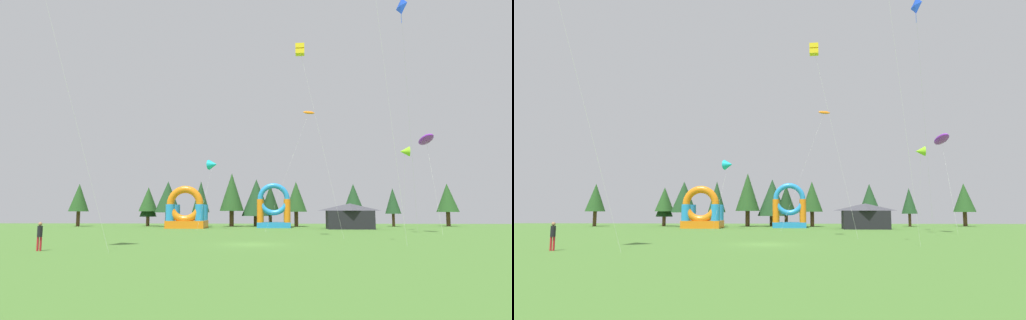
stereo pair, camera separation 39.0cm
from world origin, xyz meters
The scene contains 23 objects.
ground_plane centered at (0.00, 0.00, 0.00)m, with size 120.00×120.00×0.00m, color #47752D.
kite_lime_delta centered at (19.22, 24.28, 10.55)m, with size 1.34×3.57×11.22m.
kite_cyan_delta centered at (-7.38, 29.24, 9.47)m, with size 2.48×4.71×10.23m.
kite_yellow_box centered at (4.34, 7.47, 18.43)m, with size 4.30×0.93×18.98m.
kite_orange_parafoil centered at (6.68, 26.76, 16.56)m, with size 7.24×4.38×16.98m.
kite_blue_diamond centered at (15.21, 10.46, 24.04)m, with size 4.21×9.98×24.84m.
kite_purple_parafoil centered at (20.03, 18.40, 11.18)m, with size 1.54×5.18×11.95m.
person_left_edge centered at (-13.38, -6.13, 1.09)m, with size 0.39×0.39×1.84m.
inflatable_blue_arch centered at (1.57, 35.17, 2.70)m, with size 5.28×3.63×7.03m.
inflatable_orange_dome centered at (-11.89, 32.61, 2.21)m, with size 5.89×4.94×6.47m.
festival_tent centered at (12.78, 30.65, 1.88)m, with size 6.68×3.42×3.75m.
tree_row_0 centered at (-32.61, 40.63, 4.96)m, with size 3.41×3.41×7.46m.
tree_row_1 centered at (-20.92, 42.86, 3.74)m, with size 3.01×3.01×5.89m.
tree_row_2 centered at (-20.74, 42.20, 4.67)m, with size 3.36×3.36×6.88m.
tree_row_3 centered at (-16.76, 40.32, 5.04)m, with size 4.41×4.41×7.78m.
tree_row_4 centered at (-11.10, 40.85, 5.06)m, with size 3.05×3.05×7.80m.
tree_row_5 centered at (-5.76, 41.46, 5.91)m, with size 4.21×4.21×9.27m.
tree_row_6 centered at (-1.51, 42.74, 5.00)m, with size 5.20×5.20×8.26m.
tree_row_7 centered at (0.95, 42.71, 4.82)m, with size 3.32×3.32×7.26m.
tree_row_8 centered at (5.42, 40.78, 5.07)m, with size 3.68×3.68×7.72m.
tree_row_9 centered at (15.72, 43.70, 4.47)m, with size 4.43×4.43×7.48m.
tree_row_10 centered at (22.26, 42.33, 4.37)m, with size 2.68×2.68×6.64m.
tree_row_11 centered at (32.23, 43.95, 4.94)m, with size 3.79×3.79×7.51m.
Camera 2 is at (2.17, -33.47, 2.48)m, focal length 30.12 mm.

